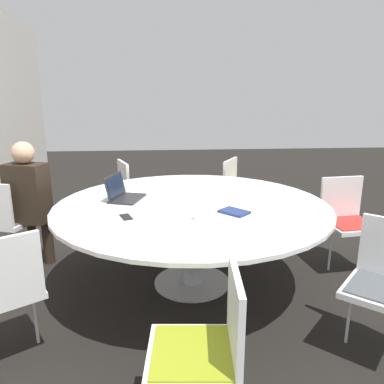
% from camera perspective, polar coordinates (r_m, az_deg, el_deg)
% --- Properties ---
extents(ground_plane, '(16.00, 16.00, 0.00)m').
position_cam_1_polar(ground_plane, '(3.39, 0.00, -13.69)').
color(ground_plane, black).
extents(conference_table, '(2.26, 2.26, 0.73)m').
position_cam_1_polar(conference_table, '(3.14, 0.00, -3.34)').
color(conference_table, '#B7B7BC').
rests_on(conference_table, ground_plane).
extents(chair_0, '(0.53, 0.55, 0.86)m').
position_cam_1_polar(chair_0, '(3.91, -26.84, -3.31)').
color(chair_0, white).
rests_on(chair_0, ground_plane).
extents(chair_1, '(0.59, 0.60, 0.86)m').
position_cam_1_polar(chair_1, '(2.56, -27.00, -12.68)').
color(chair_1, white).
rests_on(chair_1, ground_plane).
extents(chair_2, '(0.47, 0.45, 0.86)m').
position_cam_1_polar(chair_2, '(1.86, 2.26, -21.92)').
color(chair_2, white).
rests_on(chair_2, ground_plane).
extents(chair_4, '(0.47, 0.48, 0.86)m').
position_cam_1_polar(chair_4, '(3.80, 22.54, -3.34)').
color(chair_4, white).
rests_on(chair_4, ground_plane).
extents(chair_5, '(0.59, 0.58, 0.86)m').
position_cam_1_polar(chair_5, '(4.54, 7.30, 0.54)').
color(chair_5, white).
rests_on(chair_5, ground_plane).
extents(chair_6, '(0.56, 0.55, 0.86)m').
position_cam_1_polar(chair_6, '(4.50, -8.75, 0.38)').
color(chair_6, white).
rests_on(chair_6, ground_plane).
extents(person_0, '(0.33, 0.41, 1.21)m').
position_cam_1_polar(person_0, '(3.78, -23.59, -0.47)').
color(person_0, '#2D2319').
rests_on(person_0, ground_plane).
extents(laptop, '(0.40, 0.34, 0.21)m').
position_cam_1_polar(laptop, '(3.28, -10.56, -0.19)').
color(laptop, '#232326').
rests_on(laptop, conference_table).
extents(spiral_notebook, '(0.26, 0.25, 0.02)m').
position_cam_1_polar(spiral_notebook, '(2.88, 6.44, -3.03)').
color(spiral_notebook, navy).
rests_on(spiral_notebook, conference_table).
extents(coffee_cup, '(0.07, 0.07, 0.10)m').
position_cam_1_polar(coffee_cup, '(2.71, 1.08, -3.27)').
color(coffee_cup, white).
rests_on(coffee_cup, conference_table).
extents(cell_phone, '(0.16, 0.11, 0.01)m').
position_cam_1_polar(cell_phone, '(2.81, -10.02, -3.76)').
color(cell_phone, black).
rests_on(cell_phone, conference_table).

